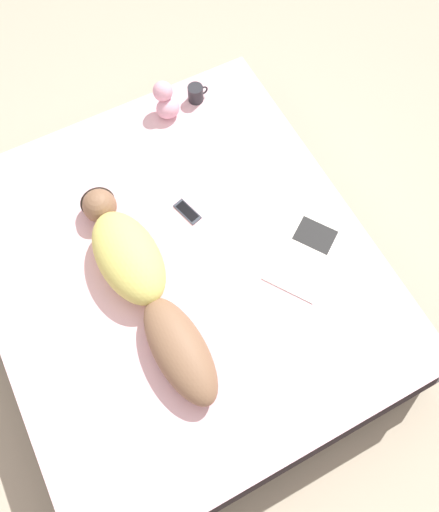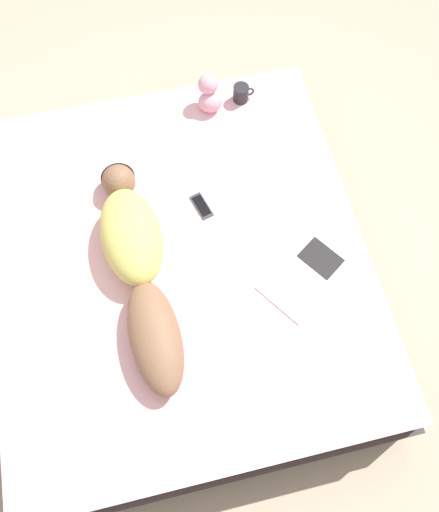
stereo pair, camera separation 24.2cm
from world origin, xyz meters
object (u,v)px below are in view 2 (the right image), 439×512
Objects in this scene: open_magazine at (307,273)px; coffee_mug at (241,93)px; person at (137,262)px; cell_phone at (202,206)px.

coffee_mug is (-0.06, 1.12, 0.05)m from open_magazine.
open_magazine is 1.12m from coffee_mug.
person reaches higher than open_magazine.
cell_phone is (-0.42, 0.48, 0.00)m from open_magazine.
person is 0.82m from open_magazine.
open_magazine is at bearing -64.75° from cell_phone.
person is 7.44× the size of cell_phone.
person is 1.18m from coffee_mug.
open_magazine is (0.79, -0.20, -0.10)m from person.
cell_phone is at bearing 97.12° from open_magazine.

